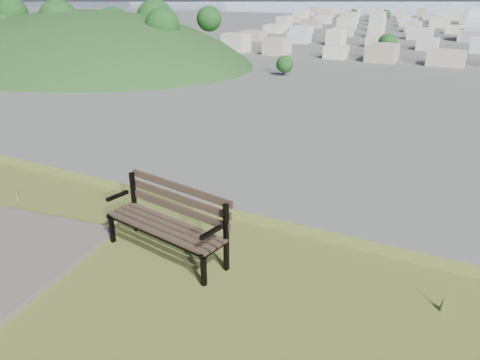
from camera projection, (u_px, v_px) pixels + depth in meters
The scene contains 3 objects.
park_bench at pixel (170, 217), 5.78m from camera, with size 1.75×0.82×0.88m.
green_wooded_hill at pixel (88, 63), 188.59m from camera, with size 159.77×127.82×79.89m.
city_trees at pixel (444, 29), 283.31m from camera, with size 406.52×387.20×9.98m.
Camera 1 is at (2.39, -1.33, 28.13)m, focal length 35.00 mm.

